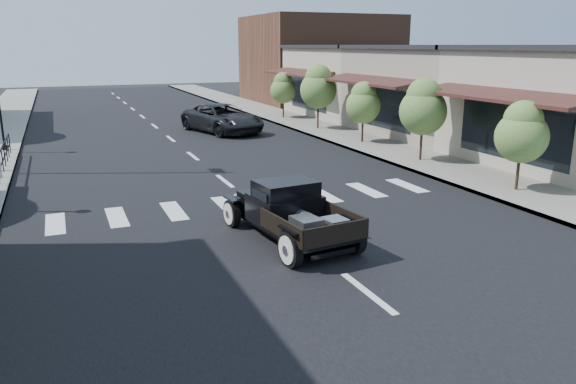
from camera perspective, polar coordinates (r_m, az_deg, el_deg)
name	(u,v)px	position (r m, az deg, el deg)	size (l,w,h in m)	color
ground	(305,245)	(13.66, 1.76, -5.38)	(120.00, 120.00, 0.00)	black
road	(179,145)	(27.62, -11.04, 4.68)	(14.00, 80.00, 0.02)	black
road_markings	(204,165)	(22.82, -8.51, 2.69)	(12.00, 60.00, 0.06)	silver
sidewalk_right	(336,134)	(30.39, 4.92, 5.92)	(3.00, 80.00, 0.15)	gray
storefront_mid	(462,92)	(32.04, 17.26, 9.70)	(10.00, 9.00, 4.50)	gray
storefront_far	(375,82)	(39.40, 8.86, 10.99)	(10.00, 9.00, 4.50)	#B6AE9A
far_building_right	(319,60)	(48.40, 3.20, 13.28)	(11.00, 10.00, 7.00)	brown
railing	(0,164)	(22.17, -27.21, 2.57)	(0.08, 10.00, 1.00)	black
lamp_post_c	(0,110)	(27.94, -27.24, 7.40)	(0.36, 0.36, 3.53)	black
small_tree_a	(520,147)	(19.39, 22.54, 4.21)	(1.66, 1.66, 2.76)	#557736
small_tree_b	(422,121)	(23.36, 13.50, 7.04)	(1.90, 1.90, 3.17)	#557736
small_tree_c	(363,113)	(27.37, 7.63, 7.96)	(1.66, 1.66, 2.77)	#557736
small_tree_d	(318,98)	(31.79, 3.08, 9.56)	(2.04, 2.04, 3.39)	#557736
small_tree_e	(283,96)	(36.61, -0.48, 9.76)	(1.66, 1.66, 2.77)	#557736
hotrod_pickup	(290,211)	(13.71, 0.17, -1.96)	(2.04, 4.36, 1.51)	black
second_car	(222,119)	(31.27, -6.68, 7.41)	(2.55, 5.54, 1.54)	black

